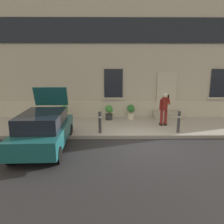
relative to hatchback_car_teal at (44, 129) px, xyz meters
The scene contains 12 objects.
ground_plane 4.07m from the hatchback_car_teal, ahead, with size 80.00×80.00×0.00m, color #232326.
sidewalk 5.05m from the hatchback_car_teal, 37.02° to the left, with size 24.00×3.60×0.15m, color #99968E.
curb_edge 4.21m from the hatchback_car_teal, 16.05° to the left, with size 24.00×0.12×0.15m, color gray.
building_facade 7.40m from the hatchback_car_teal, 54.01° to the left, with size 24.00×1.52×7.50m.
entrance_stoop 7.52m from the hatchback_car_teal, 36.22° to the left, with size 1.59×0.96×0.48m.
hatchback_car_teal is the anchor object (origin of this frame).
bollard_near_person 6.07m from the hatchback_car_teal, 14.87° to the left, with size 0.15×0.15×1.04m.
bollard_far_left 2.67m from the hatchback_car_teal, 35.77° to the left, with size 0.15×0.15×1.04m.
person_on_phone 6.12m from the hatchback_car_teal, 26.70° to the left, with size 0.51×0.51×1.74m.
planter_terracotta 4.05m from the hatchback_car_teal, 89.85° to the left, with size 0.44×0.44×0.86m.
planter_charcoal 4.81m from the hatchback_car_teal, 57.34° to the left, with size 0.44×0.44×0.86m.
planter_cream 5.75m from the hatchback_car_teal, 47.54° to the left, with size 0.44×0.44×0.86m.
Camera 1 is at (-1.39, -8.54, 3.33)m, focal length 35.05 mm.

